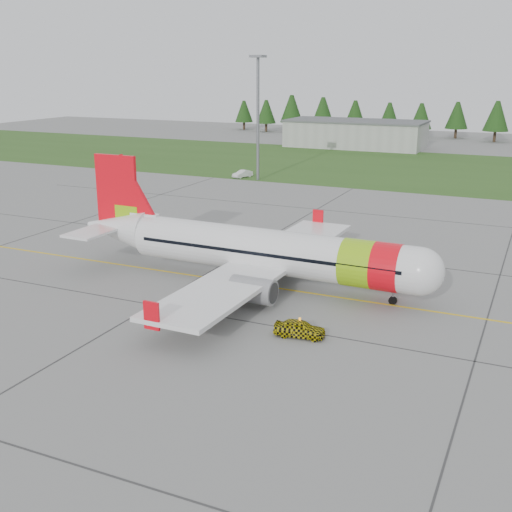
% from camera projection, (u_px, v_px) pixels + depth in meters
% --- Properties ---
extents(ground, '(320.00, 320.00, 0.00)m').
position_uv_depth(ground, '(329.00, 336.00, 46.07)').
color(ground, gray).
rests_on(ground, ground).
extents(aircraft, '(34.93, 32.06, 10.58)m').
position_uv_depth(aircraft, '(262.00, 251.00, 56.29)').
color(aircraft, white).
rests_on(aircraft, ground).
extents(follow_me_car, '(1.46, 1.65, 3.70)m').
position_uv_depth(follow_me_car, '(300.00, 313.00, 45.43)').
color(follow_me_car, yellow).
rests_on(follow_me_car, ground).
extents(service_van, '(1.72, 1.67, 3.90)m').
position_uv_depth(service_van, '(242.00, 166.00, 111.31)').
color(service_van, silver).
rests_on(service_van, ground).
extents(grass_strip, '(320.00, 50.00, 0.03)m').
position_uv_depth(grass_strip, '(471.00, 172.00, 117.56)').
color(grass_strip, '#30561E').
rests_on(grass_strip, ground).
extents(taxi_guideline, '(120.00, 0.25, 0.02)m').
position_uv_depth(taxi_guideline, '(360.00, 300.00, 53.04)').
color(taxi_guideline, gold).
rests_on(taxi_guideline, ground).
extents(hangar_west, '(32.00, 14.00, 6.00)m').
position_uv_depth(hangar_west, '(355.00, 135.00, 153.10)').
color(hangar_west, '#A8A8A3').
rests_on(hangar_west, ground).
extents(floodlight_mast, '(0.50, 0.50, 20.00)m').
position_uv_depth(floodlight_mast, '(258.00, 120.00, 106.57)').
color(floodlight_mast, slate).
rests_on(floodlight_mast, ground).
extents(treeline, '(160.00, 8.00, 10.00)m').
position_uv_depth(treeline, '(499.00, 122.00, 164.97)').
color(treeline, '#1C3F14').
rests_on(treeline, ground).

